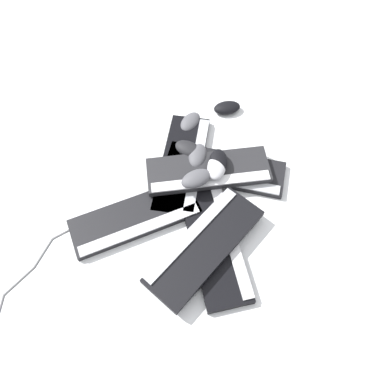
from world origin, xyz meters
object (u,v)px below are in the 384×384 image
Objects in this scene: mouse_1 at (227,108)px; mouse_5 at (189,149)px; keyboard_1 at (183,163)px; keyboard_2 at (136,218)px; mouse_3 at (190,122)px; mouse_4 at (218,162)px; keyboard_5 at (204,245)px; mouse_6 at (198,156)px; mouse_0 at (196,179)px; keyboard_4 at (208,171)px; keyboard_0 at (224,170)px; keyboard_3 at (215,242)px; mouse_2 at (217,167)px.

mouse_5 is at bearing 44.25° from mouse_1.
keyboard_1 is 0.06m from mouse_5.
mouse_5 reaches higher than keyboard_2.
mouse_4 reaches higher than mouse_3.
mouse_5 is at bearing 24.07° from keyboard_2.
keyboard_5 is 0.35m from mouse_6.
keyboard_4 is at bearing 23.12° from mouse_0.
keyboard_2 is at bearing -173.49° from mouse_3.
mouse_4 is at bearing 170.92° from keyboard_0.
keyboard_2 is 0.47m from mouse_3.
keyboard_0 and keyboard_2 have the same top height.
mouse_3 is at bearing 63.17° from keyboard_5.
keyboard_1 and keyboard_2 have the same top height.
keyboard_3 is at bearing -46.05° from mouse_5.
mouse_5 is at bearing 71.92° from keyboard_3.
mouse_5 is 0.05m from mouse_6.
keyboard_0 is at bearing -120.54° from mouse_3.
mouse_0 is at bearing -145.82° from mouse_3.
mouse_0 is 0.11m from mouse_4.
keyboard_5 is 0.31m from mouse_4.
keyboard_5 is 4.22× the size of mouse_1.
keyboard_2 is 4.16× the size of mouse_0.
keyboard_1 is at bearing 116.66° from keyboard_4.
keyboard_4 and keyboard_5 have the same top height.
keyboard_5 is at bearing -52.01° from mouse_5.
mouse_1 is at bearing 172.78° from mouse_4.
mouse_1 is 0.28m from mouse_5.
mouse_5 reaches higher than mouse_1.
mouse_1 is 1.00× the size of mouse_5.
keyboard_1 is 0.35m from keyboard_5.
mouse_3 is (0.24, 0.48, -0.02)m from keyboard_5.
keyboard_2 is at bearing -93.90° from mouse_5.
mouse_0 is 0.41m from mouse_1.
mouse_1 is (0.30, 0.14, 0.01)m from keyboard_1.
mouse_0 is (-0.02, -0.12, 0.07)m from keyboard_1.
mouse_0 is at bearing -49.67° from mouse_5.
keyboard_4 is 4.21× the size of mouse_1.
keyboard_0 is 0.91× the size of keyboard_2.
mouse_0 reaches higher than keyboard_1.
keyboard_2 is 0.31m from keyboard_4.
mouse_1 reaches higher than keyboard_3.
mouse_2 is at bearing -15.33° from mouse_4.
mouse_2 reaches higher than mouse_5.
mouse_0 is 1.00× the size of mouse_6.
keyboard_4 reaches higher than keyboard_2.
mouse_2 is 0.02m from mouse_4.
mouse_2 is 1.00× the size of mouse_3.
mouse_4 reaches higher than mouse_5.
mouse_0 is at bearing -98.57° from keyboard_1.
mouse_2 is 0.14m from mouse_5.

